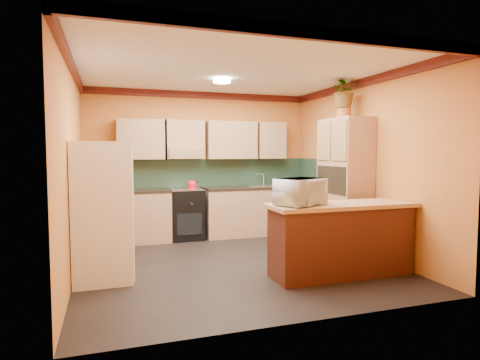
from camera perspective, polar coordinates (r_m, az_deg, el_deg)
name	(u,v)px	position (r m, az deg, el deg)	size (l,w,h in m)	color
room_shell	(229,117)	(5.90, -1.54, 8.96)	(4.24, 4.24, 2.72)	black
base_cabinets_back	(219,213)	(7.50, -2.95, -4.74)	(3.65, 0.60, 0.88)	tan
countertop_back	(219,189)	(7.44, -2.96, -1.23)	(3.65, 0.62, 0.04)	black
stove	(186,214)	(7.36, -7.66, -4.82)	(0.58, 0.58, 0.91)	black
kettle	(192,184)	(7.26, -6.85, -0.59)	(0.17, 0.17, 0.18)	red
sink	(258,186)	(7.68, 2.63, -0.81)	(0.48, 0.40, 0.03)	silver
base_cabinets_right	(311,215)	(7.38, 10.07, -4.93)	(0.60, 0.80, 0.88)	tan
countertop_right	(311,190)	(7.33, 10.12, -1.37)	(0.62, 0.80, 0.04)	black
fridge	(102,212)	(5.16, -19.00, -4.32)	(0.68, 0.66, 1.70)	white
pantry	(344,186)	(6.50, 14.63, -0.79)	(0.48, 0.90, 2.10)	tan
fern_pot	(344,113)	(6.55, 14.57, 9.15)	(0.22, 0.22, 0.16)	#AF612A
fern	(344,91)	(6.59, 14.62, 12.16)	(0.48, 0.42, 0.53)	tan
breakfast_bar	(341,241)	(5.33, 14.13, -8.46)	(1.80, 0.55, 0.88)	#481E10
bar_top	(341,205)	(5.25, 14.22, -3.49)	(1.90, 0.65, 0.05)	tan
microwave	(300,192)	(4.94, 8.60, -1.67)	(0.59, 0.40, 0.33)	white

